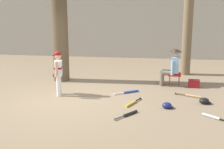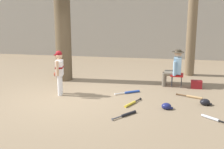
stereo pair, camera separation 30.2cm
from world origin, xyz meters
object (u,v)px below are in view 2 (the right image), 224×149
seated_spectator (174,67)px  bat_aluminum_silver (212,119)px  bat_blue_youth (130,92)px  batting_helmet_navy (166,106)px  handbag_beside_stool (196,84)px  bat_wood_tan (192,97)px  bat_yellow_trainer (131,103)px  young_ballplayer (59,70)px  tree_near_player (62,10)px  bat_black_composite (127,114)px  folding_stool (177,75)px  tree_behind_spectator (192,20)px  batting_helmet_black (205,102)px

seated_spectator → bat_aluminum_silver: (0.83, -2.82, -0.61)m
bat_blue_youth → batting_helmet_navy: bearing=-48.4°
handbag_beside_stool → bat_wood_tan: 1.05m
bat_yellow_trainer → batting_helmet_navy: batting_helmet_navy is taller
bat_yellow_trainer → bat_aluminum_silver: (1.96, -0.73, -0.00)m
bat_blue_youth → bat_aluminum_silver: bearing=-39.8°
bat_yellow_trainer → young_ballplayer: bearing=165.7°
bat_yellow_trainer → batting_helmet_navy: size_ratio=2.61×
tree_near_player → young_ballplayer: size_ratio=4.35×
tree_near_player → batting_helmet_navy: tree_near_player is taller
bat_aluminum_silver → bat_black_composite: bearing=-177.6°
bat_blue_youth → batting_helmet_navy: 1.62m
tree_near_player → seated_spectator: tree_near_player is taller
bat_aluminum_silver → bat_yellow_trainer: bearing=159.6°
young_ballplayer → bat_aluminum_silver: young_ballplayer is taller
bat_blue_youth → folding_stool: bearing=37.0°
folding_stool → handbag_beside_stool: size_ratio=1.26×
bat_blue_youth → tree_behind_spectator: bearing=55.5°
young_ballplayer → tree_behind_spectator: bearing=39.6°
bat_black_composite → bat_aluminum_silver: (1.97, 0.08, -0.00)m
young_ballplayer → batting_helmet_navy: young_ballplayer is taller
seated_spectator → bat_wood_tan: size_ratio=1.65×
seated_spectator → batting_helmet_black: (0.79, -1.76, -0.56)m
handbag_beside_stool → bat_yellow_trainer: 2.67m
bat_wood_tan → batting_helmet_navy: (-0.72, -1.07, 0.04)m
bat_yellow_trainer → bat_blue_youth: 1.05m
tree_near_player → bat_yellow_trainer: tree_near_player is taller
seated_spectator → bat_blue_youth: 1.77m
tree_near_player → bat_yellow_trainer: bearing=-40.6°
tree_behind_spectator → young_ballplayer: size_ratio=3.61×
bat_black_composite → bat_yellow_trainer: 0.81m
tree_near_player → seated_spectator: (3.77, -0.18, -1.77)m
bat_blue_youth → bat_aluminum_silver: (2.12, -1.77, -0.00)m
handbag_beside_stool → folding_stool: bearing=166.2°
seated_spectator → batting_helmet_black: bearing=-65.9°
folding_stool → young_ballplayer: bearing=-155.9°
bat_black_composite → batting_helmet_navy: size_ratio=2.22×
tree_near_player → tree_behind_spectator: (4.38, 1.54, -0.35)m
seated_spectator → batting_helmet_navy: seated_spectator is taller
young_ballplayer → bat_yellow_trainer: young_ballplayer is taller
seated_spectator → folding_stool: bearing=-4.1°
bat_black_composite → batting_helmet_navy: (0.93, 0.64, 0.04)m
young_ballplayer → bat_black_composite: size_ratio=2.01×
tree_near_player → batting_helmet_black: 5.48m
bat_wood_tan → seated_spectator: bearing=113.2°
bat_black_composite → batting_helmet_black: bearing=30.6°
bat_wood_tan → bat_yellow_trainer: bearing=-151.2°
bat_yellow_trainer → batting_helmet_black: (1.92, 0.33, 0.04)m
seated_spectator → bat_yellow_trainer: size_ratio=1.58×
folding_stool → bat_black_composite: (-1.24, -2.89, -0.33)m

